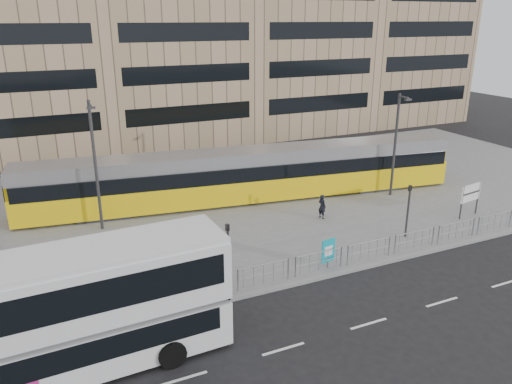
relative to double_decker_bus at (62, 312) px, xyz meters
name	(u,v)px	position (x,y,z in m)	size (l,w,h in m)	color
ground	(282,289)	(9.54, 2.00, -2.50)	(120.00, 120.00, 0.00)	black
plaza	(199,205)	(9.54, 14.00, -2.42)	(64.00, 24.00, 0.15)	slate
kerb	(281,287)	(9.54, 2.05, -2.42)	(64.00, 0.25, 0.17)	gray
building_row	(137,8)	(11.08, 36.27, 10.42)	(70.40, 18.40, 31.20)	brown
pedestrian_barrier	(314,258)	(11.54, 2.50, -1.52)	(32.07, 0.07, 1.10)	#96989E
road_markings	(349,330)	(10.54, -2.00, -2.49)	(62.00, 0.12, 0.01)	white
double_decker_bus	(62,312)	(0.00, 0.00, 0.00)	(11.64, 3.28, 4.62)	silver
tram	(247,175)	(12.87, 13.51, -0.59)	(29.83, 6.82, 3.50)	yellow
station_sign	(471,194)	(24.24, 4.82, -0.88)	(1.83, 0.37, 2.12)	#2D2D30
ad_panel	(328,251)	(12.50, 2.70, -1.45)	(0.82, 0.19, 1.54)	#2D2D30
pedestrian	(322,206)	(15.69, 8.42, -1.57)	(0.56, 0.37, 1.55)	black
traffic_light_west	(228,247)	(7.34, 3.14, -0.37)	(0.22, 0.24, 3.10)	#2D2D30
traffic_light_east	(409,204)	(18.56, 4.01, -0.37)	(0.23, 0.25, 3.10)	#2D2D30
lamp_post_west	(95,161)	(2.96, 12.40, 1.83)	(0.45, 1.04, 7.62)	#2D2D30
lamp_post_east	(396,141)	(22.42, 10.02, 1.58)	(0.45, 1.04, 7.13)	#2D2D30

